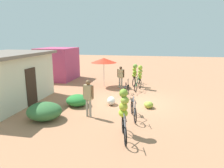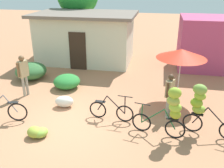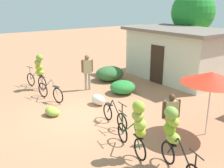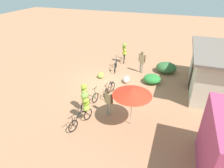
# 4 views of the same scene
# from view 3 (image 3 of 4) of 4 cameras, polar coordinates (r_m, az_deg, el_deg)

# --- Properties ---
(ground_plane) EXTENTS (60.00, 60.00, 0.00)m
(ground_plane) POSITION_cam_3_polar(r_m,az_deg,el_deg) (10.00, -6.43, -7.13)
(ground_plane) COLOR #B27754
(building_low) EXTENTS (5.65, 3.63, 2.78)m
(building_low) POSITION_cam_3_polar(r_m,az_deg,el_deg) (15.04, 14.04, 6.46)
(building_low) COLOR beige
(building_low) RESTS_ON ground
(tree_behind_building) EXTENTS (2.69, 2.69, 4.88)m
(tree_behind_building) POSITION_cam_3_polar(r_m,az_deg,el_deg) (17.72, 17.18, 14.61)
(tree_behind_building) COLOR brown
(tree_behind_building) RESTS_ON ground
(hedge_bush_front_left) EXTENTS (1.45, 1.56, 0.77)m
(hedge_bush_front_left) POSITION_cam_3_polar(r_m,az_deg,el_deg) (14.38, -0.50, 2.31)
(hedge_bush_front_left) COLOR #366837
(hedge_bush_front_left) RESTS_ON ground
(hedge_bush_front_right) EXTENTS (1.17, 1.20, 0.61)m
(hedge_bush_front_right) POSITION_cam_3_polar(r_m,az_deg,el_deg) (12.35, 2.32, -0.68)
(hedge_bush_front_right) COLOR #2D8136
(hedge_bush_front_right) RESTS_ON ground
(market_umbrella) EXTENTS (1.89, 1.89, 2.11)m
(market_umbrella) POSITION_cam_3_polar(r_m,az_deg,el_deg) (8.56, 20.89, 1.32)
(market_umbrella) COLOR beige
(market_umbrella) RESTS_ON ground
(bicycle_leftmost) EXTENTS (1.63, 0.55, 1.75)m
(bicycle_leftmost) POSITION_cam_3_polar(r_m,az_deg,el_deg) (13.27, -15.70, 3.16)
(bicycle_leftmost) COLOR black
(bicycle_leftmost) RESTS_ON ground
(bicycle_near_pile) EXTENTS (1.73, 0.44, 0.99)m
(bicycle_near_pile) POSITION_cam_3_polar(r_m,az_deg,el_deg) (11.80, -13.29, -1.67)
(bicycle_near_pile) COLOR black
(bicycle_near_pile) RESTS_ON ground
(bicycle_center_loaded) EXTENTS (1.58, 0.22, 0.97)m
(bicycle_center_loaded) POSITION_cam_3_polar(r_m,az_deg,el_deg) (9.20, 0.56, -6.95)
(bicycle_center_loaded) COLOR black
(bicycle_center_loaded) RESTS_ON ground
(bicycle_by_shop) EXTENTS (1.65, 0.52, 1.68)m
(bicycle_by_shop) POSITION_cam_3_polar(r_m,az_deg,el_deg) (7.20, 5.44, -8.66)
(bicycle_by_shop) COLOR black
(bicycle_by_shop) RESTS_ON ground
(bicycle_rightmost) EXTENTS (1.67, 0.59, 1.67)m
(bicycle_rightmost) POSITION_cam_3_polar(r_m,az_deg,el_deg) (6.87, 13.26, -10.49)
(bicycle_rightmost) COLOR black
(bicycle_rightmost) RESTS_ON ground
(banana_pile_on_ground) EXTENTS (0.78, 0.65, 0.34)m
(banana_pile_on_ground) POSITION_cam_3_polar(r_m,az_deg,el_deg) (10.25, -12.86, -5.92)
(banana_pile_on_ground) COLOR olive
(banana_pile_on_ground) RESTS_ON ground
(produce_sack) EXTENTS (0.75, 0.53, 0.44)m
(produce_sack) POSITION_cam_3_polar(r_m,az_deg,el_deg) (11.01, -3.04, -3.44)
(produce_sack) COLOR silver
(produce_sack) RESTS_ON ground
(person_vendor) EXTENTS (0.33, 0.55, 1.57)m
(person_vendor) POSITION_cam_3_polar(r_m,az_deg,el_deg) (8.07, 12.67, -6.23)
(person_vendor) COLOR gray
(person_vendor) RESTS_ON ground
(person_bystander) EXTENTS (0.32, 0.55, 1.74)m
(person_bystander) POSITION_cam_3_polar(r_m,az_deg,el_deg) (12.67, -5.40, 3.34)
(person_bystander) COLOR gray
(person_bystander) RESTS_ON ground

